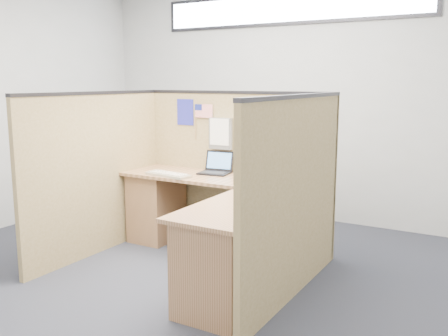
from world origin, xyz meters
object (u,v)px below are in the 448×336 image
Objects in this scene: laptop at (217,168)px; mouse at (281,186)px; l_desk at (214,224)px; keyboard at (168,174)px.

laptop reaches higher than mouse.
keyboard is at bearing 163.16° from l_desk.
l_desk is at bearing -160.68° from mouse.
l_desk is 0.74m from keyboard.
laptop is (-0.30, 0.56, 0.39)m from l_desk.
l_desk is 0.68m from mouse.
laptop is 0.92m from mouse.
mouse is at bearing 19.32° from l_desk.
keyboard is 4.11× the size of mouse.
laptop is 0.65× the size of keyboard.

